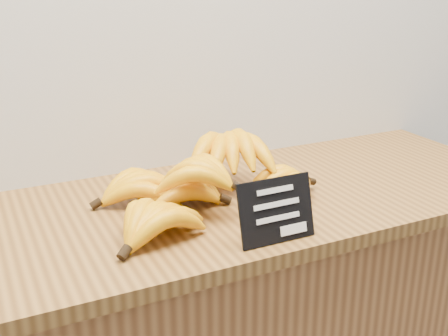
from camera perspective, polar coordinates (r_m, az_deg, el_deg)
counter_top at (r=1.21m, az=-1.03°, el=-3.93°), size 1.50×0.54×0.03m
chalkboard_sign at (r=1.02m, az=5.36°, el=-4.32°), size 0.15×0.04×0.12m
banana_pile at (r=1.17m, az=-2.60°, el=-1.40°), size 0.51×0.36×0.13m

